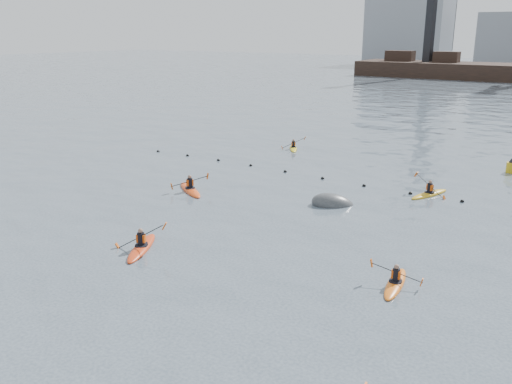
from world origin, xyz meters
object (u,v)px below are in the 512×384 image
kayaker_0 (142,247)px  kayaker_3 (429,193)px  mooring_buoy (333,205)px  nav_buoy (511,167)px  kayaker_2 (190,189)px  kayaker_5 (293,148)px  kayaker_4 (395,283)px

kayaker_0 → kayaker_3: (8.30, 15.62, -0.01)m
mooring_buoy → nav_buoy: (7.08, 13.43, 0.37)m
kayaker_2 → kayaker_5: size_ratio=1.21×
kayaker_0 → kayaker_3: kayaker_0 is taller
kayaker_0 → kayaker_5: size_ratio=1.21×
kayaker_3 → mooring_buoy: size_ratio=1.33×
kayaker_0 → nav_buoy: size_ratio=2.77×
kayaker_5 → kayaker_3: bearing=-59.1°
kayaker_2 → kayaker_4: bearing=-76.5°
kayaker_2 → mooring_buoy: 8.86m
kayaker_0 → nav_buoy: (11.39, 24.16, 0.27)m
kayaker_0 → mooring_buoy: (4.31, 10.73, -0.11)m
kayaker_2 → kayaker_3: size_ratio=1.02×
kayaker_2 → kayaker_5: kayaker_5 is taller
kayaker_2 → mooring_buoy: bearing=-40.9°
kayaker_2 → kayaker_0: bearing=-119.7°
kayaker_5 → nav_buoy: size_ratio=2.29×
kayaker_5 → nav_buoy: (16.51, 1.59, 0.28)m
kayaker_2 → nav_buoy: (15.61, 15.85, 0.26)m
mooring_buoy → nav_buoy: nav_buoy is taller
kayaker_0 → kayaker_4: (10.81, 2.89, -0.01)m
kayaker_4 → nav_buoy: nav_buoy is taller
kayaker_0 → kayaker_3: size_ratio=1.03×
kayaker_4 → mooring_buoy: size_ratio=1.25×
kayaker_2 → kayaker_4: 15.98m
kayaker_0 → kayaker_4: 11.19m
nav_buoy → mooring_buoy: bearing=-117.8°
kayaker_5 → nav_buoy: 16.59m
kayaker_0 → kayaker_5: 23.14m
kayaker_2 → kayaker_4: size_ratio=1.09×
mooring_buoy → kayaker_4: bearing=-50.3°
kayaker_4 → kayaker_5: size_ratio=1.10×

